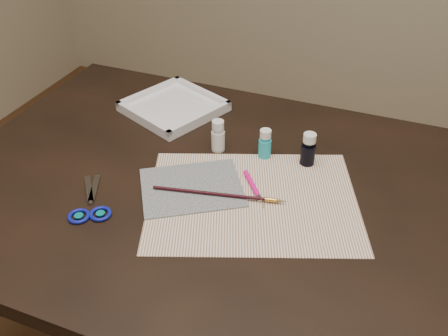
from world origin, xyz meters
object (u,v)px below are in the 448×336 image
at_px(paint_bottle_white, 218,136).
at_px(paint_bottle_navy, 308,149).
at_px(scissors, 88,198).
at_px(palette_tray, 174,106).
at_px(paper, 253,199).
at_px(canvas, 192,187).
at_px(paint_bottle_cyan, 265,144).

bearing_deg(paint_bottle_white, paint_bottle_navy, 5.70).
relative_size(scissors, palette_tray, 0.79).
height_order(paper, palette_tray, palette_tray).
xyz_separation_m(paper, scissors, (-0.33, -0.13, 0.00)).
bearing_deg(paint_bottle_navy, palette_tray, 164.51).
xyz_separation_m(paper, paint_bottle_white, (-0.14, 0.15, 0.04)).
height_order(paper, scissors, scissors).
xyz_separation_m(canvas, paint_bottle_navy, (0.22, 0.19, 0.04)).
relative_size(canvas, paint_bottle_navy, 2.66).
height_order(paper, paint_bottle_cyan, paint_bottle_cyan).
xyz_separation_m(paint_bottle_cyan, scissors, (-0.31, -0.30, -0.03)).
xyz_separation_m(canvas, scissors, (-0.19, -0.12, 0.00)).
relative_size(paper, palette_tray, 1.98).
bearing_deg(palette_tray, scissors, -90.12).
xyz_separation_m(paint_bottle_navy, palette_tray, (-0.41, 0.11, -0.03)).
bearing_deg(scissors, palette_tray, -38.39).
height_order(paint_bottle_cyan, scissors, paint_bottle_cyan).
bearing_deg(palette_tray, paint_bottle_white, -35.57).
height_order(scissors, palette_tray, palette_tray).
relative_size(paper, paint_bottle_white, 5.52).
xyz_separation_m(paint_bottle_white, scissors, (-0.19, -0.29, -0.04)).
distance_m(scissors, palette_tray, 0.42).
distance_m(canvas, paint_bottle_navy, 0.29).
bearing_deg(paint_bottle_white, scissors, -123.66).
height_order(paint_bottle_white, scissors, paint_bottle_white).
distance_m(paint_bottle_white, palette_tray, 0.24).
bearing_deg(paper, paint_bottle_white, 133.05).
relative_size(paint_bottle_cyan, scissors, 0.42).
relative_size(paint_bottle_cyan, paint_bottle_navy, 0.90).
bearing_deg(paint_bottle_cyan, paper, -80.83).
xyz_separation_m(paint_bottle_cyan, paint_bottle_navy, (0.10, 0.01, 0.00)).
bearing_deg(canvas, paint_bottle_cyan, 57.76).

